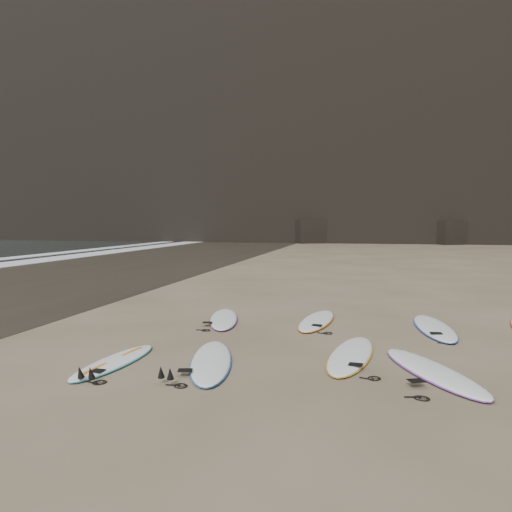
{
  "coord_description": "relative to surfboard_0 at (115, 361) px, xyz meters",
  "views": [
    {
      "loc": [
        -0.04,
        -8.18,
        2.31
      ],
      "look_at": [
        -2.52,
        3.15,
        1.5
      ],
      "focal_mm": 35.0,
      "sensor_mm": 36.0,
      "label": 1
    }
  ],
  "objects": [
    {
      "name": "surfboard_2",
      "position": [
        3.74,
        1.23,
        0.01
      ],
      "size": [
        0.96,
        2.72,
        0.1
      ],
      "primitive_type": "ellipsoid",
      "rotation": [
        0.0,
        0.0,
        -0.12
      ],
      "color": "white",
      "rests_on": "ground"
    },
    {
      "name": "surfboard_7",
      "position": [
        5.42,
        3.8,
        0.01
      ],
      "size": [
        0.9,
        2.82,
        0.1
      ],
      "primitive_type": "ellipsoid",
      "rotation": [
        0.0,
        0.0,
        0.08
      ],
      "color": "white",
      "rests_on": "ground"
    },
    {
      "name": "surfboard_0",
      "position": [
        0.0,
        0.0,
        0.0
      ],
      "size": [
        0.73,
        2.27,
        0.08
      ],
      "primitive_type": "ellipsoid",
      "rotation": [
        0.0,
        0.0,
        -0.09
      ],
      "color": "white",
      "rests_on": "ground"
    },
    {
      "name": "ground",
      "position": [
        3.99,
        0.9,
        -0.04
      ],
      "size": [
        240.0,
        240.0,
        0.0
      ],
      "primitive_type": "plane",
      "color": "#897559",
      "rests_on": "ground"
    },
    {
      "name": "surfboard_1",
      "position": [
        1.53,
        0.35,
        0.01
      ],
      "size": [
        1.26,
        2.7,
        0.09
      ],
      "primitive_type": "ellipsoid",
      "rotation": [
        0.0,
        0.0,
        0.25
      ],
      "color": "white",
      "rests_on": "ground"
    },
    {
      "name": "surfboard_3",
      "position": [
        4.98,
        0.54,
        0.01
      ],
      "size": [
        1.68,
        2.68,
        0.1
      ],
      "primitive_type": "ellipsoid",
      "rotation": [
        0.0,
        0.0,
        0.42
      ],
      "color": "white",
      "rests_on": "ground"
    },
    {
      "name": "surfboard_6",
      "position": [
        2.9,
        4.05,
        0.01
      ],
      "size": [
        0.87,
        2.65,
        0.09
      ],
      "primitive_type": "ellipsoid",
      "rotation": [
        0.0,
        0.0,
        -0.1
      ],
      "color": "white",
      "rests_on": "ground"
    },
    {
      "name": "surfboard_5",
      "position": [
        0.75,
        3.78,
        0.01
      ],
      "size": [
        1.2,
        2.61,
        0.09
      ],
      "primitive_type": "ellipsoid",
      "rotation": [
        0.0,
        0.0,
        0.24
      ],
      "color": "white",
      "rests_on": "ground"
    },
    {
      "name": "wet_sand",
      "position": [
        -9.01,
        10.9,
        -0.04
      ],
      "size": [
        12.0,
        200.0,
        0.01
      ],
      "primitive_type": "cube",
      "color": "#383026",
      "rests_on": "ground"
    }
  ]
}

